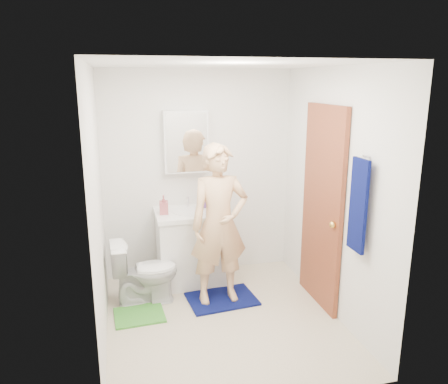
% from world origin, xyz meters
% --- Properties ---
extents(floor, '(2.20, 2.40, 0.02)m').
position_xyz_m(floor, '(0.00, 0.00, -0.01)').
color(floor, beige).
rests_on(floor, ground).
extents(ceiling, '(2.20, 2.40, 0.02)m').
position_xyz_m(ceiling, '(0.00, 0.00, 2.41)').
color(ceiling, white).
rests_on(ceiling, ground).
extents(wall_back, '(2.20, 0.02, 2.40)m').
position_xyz_m(wall_back, '(0.00, 1.21, 1.20)').
color(wall_back, white).
rests_on(wall_back, ground).
extents(wall_front, '(2.20, 0.02, 2.40)m').
position_xyz_m(wall_front, '(0.00, -1.21, 1.20)').
color(wall_front, white).
rests_on(wall_front, ground).
extents(wall_left, '(0.02, 2.40, 2.40)m').
position_xyz_m(wall_left, '(-1.11, 0.00, 1.20)').
color(wall_left, white).
rests_on(wall_left, ground).
extents(wall_right, '(0.02, 2.40, 2.40)m').
position_xyz_m(wall_right, '(1.11, 0.00, 1.20)').
color(wall_right, white).
rests_on(wall_right, ground).
extents(vanity_cabinet, '(0.75, 0.55, 0.80)m').
position_xyz_m(vanity_cabinet, '(-0.15, 0.91, 0.40)').
color(vanity_cabinet, white).
rests_on(vanity_cabinet, floor).
extents(countertop, '(0.79, 0.59, 0.05)m').
position_xyz_m(countertop, '(-0.15, 0.91, 0.83)').
color(countertop, white).
rests_on(countertop, vanity_cabinet).
extents(sink_basin, '(0.40, 0.40, 0.03)m').
position_xyz_m(sink_basin, '(-0.15, 0.91, 0.84)').
color(sink_basin, white).
rests_on(sink_basin, countertop).
extents(faucet, '(0.03, 0.03, 0.12)m').
position_xyz_m(faucet, '(-0.15, 1.09, 0.91)').
color(faucet, silver).
rests_on(faucet, countertop).
extents(medicine_cabinet, '(0.50, 0.12, 0.70)m').
position_xyz_m(medicine_cabinet, '(-0.15, 1.14, 1.60)').
color(medicine_cabinet, white).
rests_on(medicine_cabinet, wall_back).
extents(mirror_panel, '(0.46, 0.01, 0.66)m').
position_xyz_m(mirror_panel, '(-0.15, 1.08, 1.60)').
color(mirror_panel, white).
rests_on(mirror_panel, wall_back).
extents(door, '(0.05, 0.80, 2.05)m').
position_xyz_m(door, '(1.07, 0.15, 1.02)').
color(door, '#9D4A2B').
rests_on(door, ground).
extents(door_knob, '(0.07, 0.07, 0.07)m').
position_xyz_m(door_knob, '(1.03, -0.17, 0.95)').
color(door_knob, gold).
rests_on(door_knob, door).
extents(towel, '(0.03, 0.24, 0.80)m').
position_xyz_m(towel, '(1.03, -0.57, 1.25)').
color(towel, '#080F50').
rests_on(towel, wall_right).
extents(towel_hook, '(0.06, 0.02, 0.02)m').
position_xyz_m(towel_hook, '(1.07, -0.57, 1.67)').
color(towel_hook, silver).
rests_on(towel_hook, wall_right).
extents(toilet, '(0.69, 0.42, 0.68)m').
position_xyz_m(toilet, '(-0.70, 0.54, 0.34)').
color(toilet, white).
rests_on(toilet, floor).
extents(bath_mat, '(0.75, 0.57, 0.02)m').
position_xyz_m(bath_mat, '(0.08, 0.39, 0.01)').
color(bath_mat, '#080F50').
rests_on(bath_mat, floor).
extents(green_rug, '(0.50, 0.43, 0.02)m').
position_xyz_m(green_rug, '(-0.79, 0.27, 0.01)').
color(green_rug, green).
rests_on(green_rug, floor).
extents(soap_dispenser, '(0.10, 0.10, 0.21)m').
position_xyz_m(soap_dispenser, '(-0.45, 0.89, 0.95)').
color(soap_dispenser, '#AD5157').
rests_on(soap_dispenser, countertop).
extents(toothbrush_cup, '(0.13, 0.13, 0.10)m').
position_xyz_m(toothbrush_cup, '(0.05, 1.01, 0.90)').
color(toothbrush_cup, '#744598').
rests_on(toothbrush_cup, countertop).
extents(man, '(0.62, 0.43, 1.66)m').
position_xyz_m(man, '(0.05, 0.38, 0.85)').
color(man, '#E3B280').
rests_on(man, bath_mat).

